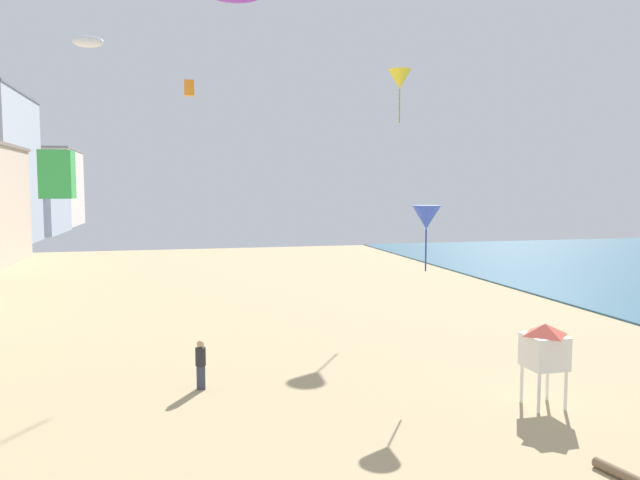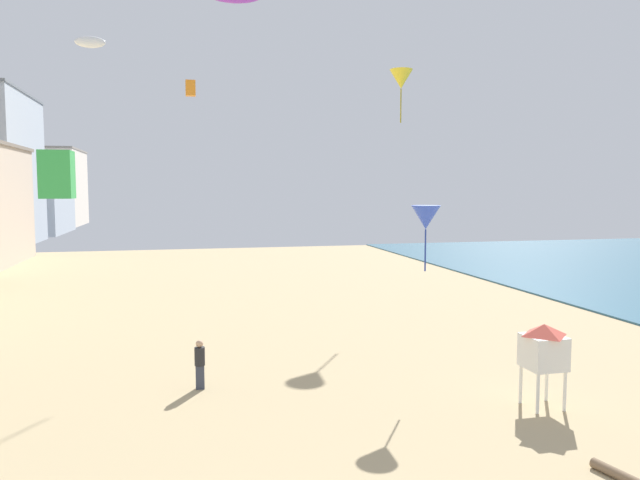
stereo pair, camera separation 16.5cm
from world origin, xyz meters
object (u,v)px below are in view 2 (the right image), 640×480
(kite_white_parafoil, at_px, (90,42))
(kite_green_box_2, at_px, (57,175))
(lifeguard_stand, at_px, (544,347))
(kite_orange_box, at_px, (190,88))
(kite_flyer, at_px, (200,362))
(driftwood_log, at_px, (622,476))
(kite_yellow_delta, at_px, (401,79))
(kite_blue_delta, at_px, (426,218))

(kite_white_parafoil, height_order, kite_green_box_2, kite_white_parafoil)
(lifeguard_stand, bearing_deg, kite_orange_box, 97.28)
(kite_flyer, height_order, kite_green_box_2, kite_green_box_2)
(driftwood_log, distance_m, kite_green_box_2, 17.84)
(kite_orange_box, bearing_deg, driftwood_log, -68.80)
(kite_yellow_delta, relative_size, kite_green_box_2, 2.02)
(lifeguard_stand, relative_size, kite_green_box_2, 1.67)
(kite_flyer, bearing_deg, kite_green_box_2, -40.74)
(kite_white_parafoil, bearing_deg, kite_orange_box, -47.12)
(kite_yellow_delta, xyz_separation_m, kite_orange_box, (-12.12, 0.19, -0.95))
(kite_flyer, xyz_separation_m, kite_blue_delta, (7.83, -0.18, 4.67))
(kite_blue_delta, bearing_deg, kite_flyer, 178.72)
(lifeguard_stand, xyz_separation_m, kite_yellow_delta, (2.28, 18.10, 11.18))
(kite_blue_delta, bearing_deg, lifeguard_stand, -60.58)
(kite_orange_box, distance_m, kite_green_box_2, 14.91)
(driftwood_log, xyz_separation_m, kite_green_box_2, (-13.38, 9.55, 6.92))
(kite_orange_box, bearing_deg, lifeguard_stand, -61.73)
(kite_yellow_delta, bearing_deg, kite_orange_box, 179.08)
(kite_flyer, xyz_separation_m, kite_orange_box, (0.18, 14.24, 11.15))
(kite_yellow_delta, distance_m, kite_blue_delta, 16.65)
(kite_white_parafoil, bearing_deg, driftwood_log, -63.17)
(lifeguard_stand, relative_size, kite_yellow_delta, 0.83)
(lifeguard_stand, xyz_separation_m, kite_green_box_2, (-14.36, 5.01, 5.20))
(lifeguard_stand, relative_size, kite_orange_box, 3.08)
(driftwood_log, relative_size, kite_blue_delta, 0.67)
(kite_flyer, bearing_deg, kite_yellow_delta, -159.51)
(kite_white_parafoil, bearing_deg, kite_flyer, -74.47)
(lifeguard_stand, bearing_deg, kite_blue_delta, 98.43)
(lifeguard_stand, distance_m, kite_green_box_2, 16.08)
(kite_white_parafoil, distance_m, kite_blue_delta, 26.78)
(kite_flyer, height_order, kite_blue_delta, kite_blue_delta)
(driftwood_log, bearing_deg, kite_orange_box, 111.20)
(driftwood_log, height_order, kite_orange_box, kite_orange_box)
(kite_green_box_2, relative_size, kite_blue_delta, 0.66)
(lifeguard_stand, height_order, kite_orange_box, kite_orange_box)
(kite_flyer, distance_m, kite_white_parafoil, 25.98)
(kite_white_parafoil, bearing_deg, kite_yellow_delta, -19.98)
(kite_flyer, relative_size, kite_orange_box, 1.98)
(driftwood_log, height_order, kite_white_parafoil, kite_white_parafoil)
(kite_orange_box, bearing_deg, kite_flyer, -90.73)
(lifeguard_stand, height_order, driftwood_log, lifeguard_stand)
(kite_flyer, relative_size, kite_white_parafoil, 0.89)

